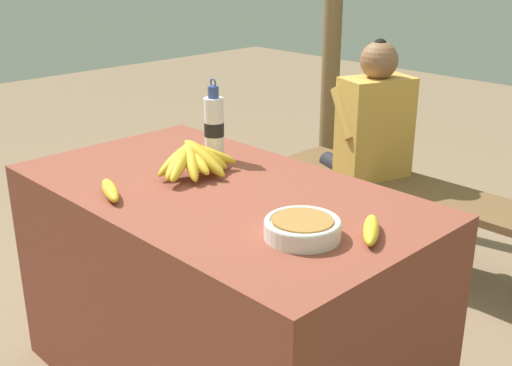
{
  "coord_description": "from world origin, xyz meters",
  "views": [
    {
      "loc": [
        1.51,
        -1.29,
        1.55
      ],
      "look_at": [
        0.13,
        0.05,
        0.84
      ],
      "focal_mm": 45.0,
      "sensor_mm": 36.0,
      "label": 1
    }
  ],
  "objects_px": {
    "serving_bowl": "(303,227)",
    "loose_banana_side": "(371,230)",
    "water_bottle": "(214,127)",
    "banana_bunch_ripe": "(194,158)",
    "loose_banana_front": "(110,190)",
    "wooden_bench": "(438,207)",
    "seated_vendor": "(368,134)"
  },
  "relations": [
    {
      "from": "banana_bunch_ripe",
      "to": "serving_bowl",
      "type": "relative_size",
      "value": 1.58
    },
    {
      "from": "wooden_bench",
      "to": "loose_banana_side",
      "type": "bearing_deg",
      "value": -68.64
    },
    {
      "from": "loose_banana_front",
      "to": "loose_banana_side",
      "type": "bearing_deg",
      "value": 24.83
    },
    {
      "from": "loose_banana_front",
      "to": "wooden_bench",
      "type": "bearing_deg",
      "value": 79.86
    },
    {
      "from": "serving_bowl",
      "to": "wooden_bench",
      "type": "height_order",
      "value": "serving_bowl"
    },
    {
      "from": "serving_bowl",
      "to": "loose_banana_front",
      "type": "bearing_deg",
      "value": -161.26
    },
    {
      "from": "serving_bowl",
      "to": "loose_banana_side",
      "type": "bearing_deg",
      "value": 46.82
    },
    {
      "from": "banana_bunch_ripe",
      "to": "water_bottle",
      "type": "height_order",
      "value": "water_bottle"
    },
    {
      "from": "serving_bowl",
      "to": "loose_banana_side",
      "type": "relative_size",
      "value": 1.17
    },
    {
      "from": "water_bottle",
      "to": "loose_banana_side",
      "type": "bearing_deg",
      "value": -9.53
    },
    {
      "from": "banana_bunch_ripe",
      "to": "seated_vendor",
      "type": "distance_m",
      "value": 1.27
    },
    {
      "from": "loose_banana_side",
      "to": "seated_vendor",
      "type": "xyz_separation_m",
      "value": [
        -0.89,
        1.21,
        -0.15
      ]
    },
    {
      "from": "loose_banana_front",
      "to": "loose_banana_side",
      "type": "height_order",
      "value": "same"
    },
    {
      "from": "serving_bowl",
      "to": "loose_banana_front",
      "type": "distance_m",
      "value": 0.67
    },
    {
      "from": "serving_bowl",
      "to": "wooden_bench",
      "type": "xyz_separation_m",
      "value": [
        -0.35,
        1.36,
        -0.44
      ]
    },
    {
      "from": "banana_bunch_ripe",
      "to": "loose_banana_front",
      "type": "relative_size",
      "value": 1.74
    },
    {
      "from": "loose_banana_side",
      "to": "seated_vendor",
      "type": "height_order",
      "value": "seated_vendor"
    },
    {
      "from": "loose_banana_side",
      "to": "banana_bunch_ripe",
      "type": "bearing_deg",
      "value": -177.4
    },
    {
      "from": "loose_banana_front",
      "to": "wooden_bench",
      "type": "height_order",
      "value": "loose_banana_front"
    },
    {
      "from": "loose_banana_front",
      "to": "seated_vendor",
      "type": "xyz_separation_m",
      "value": [
        -0.13,
        1.56,
        -0.15
      ]
    },
    {
      "from": "loose_banana_front",
      "to": "banana_bunch_ripe",
      "type": "bearing_deg",
      "value": 83.83
    },
    {
      "from": "water_bottle",
      "to": "loose_banana_side",
      "type": "height_order",
      "value": "water_bottle"
    },
    {
      "from": "wooden_bench",
      "to": "seated_vendor",
      "type": "relative_size",
      "value": 1.53
    },
    {
      "from": "serving_bowl",
      "to": "wooden_bench",
      "type": "distance_m",
      "value": 1.47
    },
    {
      "from": "banana_bunch_ripe",
      "to": "water_bottle",
      "type": "relative_size",
      "value": 1.1
    },
    {
      "from": "banana_bunch_ripe",
      "to": "seated_vendor",
      "type": "xyz_separation_m",
      "value": [
        -0.16,
        1.24,
        -0.2
      ]
    },
    {
      "from": "serving_bowl",
      "to": "water_bottle",
      "type": "height_order",
      "value": "water_bottle"
    },
    {
      "from": "wooden_bench",
      "to": "seated_vendor",
      "type": "bearing_deg",
      "value": -177.8
    },
    {
      "from": "banana_bunch_ripe",
      "to": "water_bottle",
      "type": "distance_m",
      "value": 0.2
    },
    {
      "from": "banana_bunch_ripe",
      "to": "loose_banana_side",
      "type": "xyz_separation_m",
      "value": [
        0.73,
        0.03,
        -0.04
      ]
    },
    {
      "from": "loose_banana_front",
      "to": "wooden_bench",
      "type": "distance_m",
      "value": 1.66
    },
    {
      "from": "banana_bunch_ripe",
      "to": "wooden_bench",
      "type": "height_order",
      "value": "banana_bunch_ripe"
    }
  ]
}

